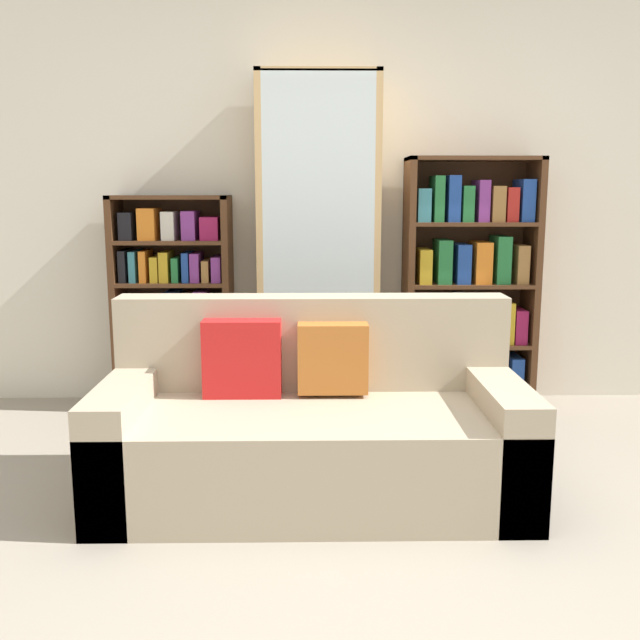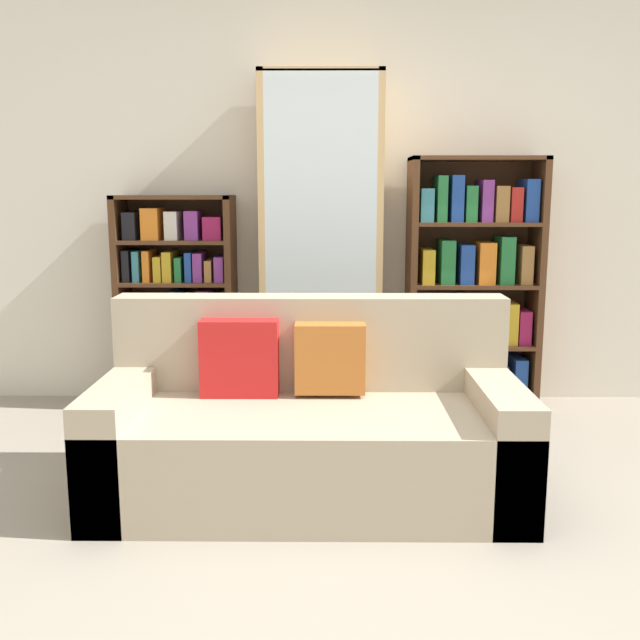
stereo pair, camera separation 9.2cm
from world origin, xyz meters
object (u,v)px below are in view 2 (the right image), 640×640
display_cabinet (321,247)px  bookshelf_right (473,290)px  wine_bottle (402,398)px  bookshelf_left (178,306)px  couch (309,429)px

display_cabinet → bookshelf_right: size_ratio=1.31×
wine_bottle → display_cabinet: bearing=144.3°
bookshelf_left → wine_bottle: size_ratio=3.58×
bookshelf_right → wine_bottle: (-0.48, -0.36, -0.60)m
display_cabinet → bookshelf_right: (0.96, 0.02, -0.27)m
bookshelf_left → bookshelf_right: 1.87m
bookshelf_left → wine_bottle: bearing=-14.6°
couch → bookshelf_right: 1.74m
display_cabinet → bookshelf_right: display_cabinet is taller
display_cabinet → wine_bottle: (0.48, -0.35, -0.87)m
display_cabinet → wine_bottle: size_ratio=5.52×
wine_bottle → couch: bearing=-118.2°
bookshelf_right → wine_bottle: 0.85m
couch → bookshelf_left: 1.64m
couch → wine_bottle: size_ratio=4.99×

